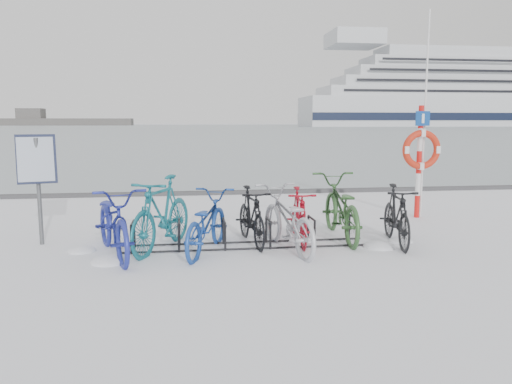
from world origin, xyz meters
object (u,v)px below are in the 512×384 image
at_px(bike_rack, 246,236).
at_px(lifebuoy_station, 421,150).
at_px(info_board, 37,166).
at_px(cruise_ferry, 464,97).

distance_m(bike_rack, lifebuoy_station, 4.50).
bearing_deg(lifebuoy_station, info_board, -169.38).
bearing_deg(cruise_ferry, lifebuoy_station, -120.21).
relative_size(bike_rack, cruise_ferry, 0.03).
bearing_deg(lifebuoy_station, bike_rack, -153.51).
bearing_deg(info_board, bike_rack, -25.76).
distance_m(info_board, lifebuoy_station, 7.34).
bearing_deg(bike_rack, lifebuoy_station, 26.49).
xyz_separation_m(bike_rack, lifebuoy_station, (3.87, 1.93, 1.25)).
height_order(bike_rack, cruise_ferry, cruise_ferry).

